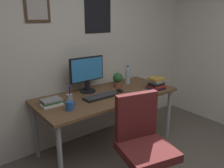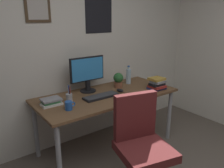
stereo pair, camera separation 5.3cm
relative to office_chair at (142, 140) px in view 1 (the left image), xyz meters
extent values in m
cube|color=silver|center=(-0.12, 1.25, 0.77)|extent=(4.40, 0.08, 2.60)
cube|color=#4C3823|center=(-0.44, 1.21, 1.21)|extent=(0.28, 0.02, 0.34)
cube|color=beige|center=(-0.44, 1.19, 1.21)|extent=(0.22, 0.00, 0.28)
cube|color=black|center=(0.35, 1.21, 1.17)|extent=(0.40, 0.01, 0.56)
cube|color=brown|center=(0.17, 0.78, 0.18)|extent=(1.71, 0.77, 0.03)
cylinder|color=#9EA0A5|center=(-0.62, 0.46, -0.18)|extent=(0.05, 0.05, 0.70)
cylinder|color=#9EA0A5|center=(0.97, 0.46, -0.18)|extent=(0.05, 0.05, 0.70)
cylinder|color=#9EA0A5|center=(-0.62, 1.11, -0.18)|extent=(0.05, 0.05, 0.70)
cylinder|color=#9EA0A5|center=(0.97, 1.11, -0.18)|extent=(0.05, 0.05, 0.70)
cube|color=#591E1E|center=(-0.02, -0.08, -0.07)|extent=(0.56, 0.56, 0.08)
cube|color=#591E1E|center=(0.03, 0.12, 0.20)|extent=(0.42, 0.17, 0.45)
cylinder|color=black|center=(0.04, 1.01, 0.21)|extent=(0.20, 0.20, 0.01)
cube|color=black|center=(0.04, 1.01, 0.27)|extent=(0.05, 0.04, 0.12)
cube|color=black|center=(0.04, 1.02, 0.48)|extent=(0.46, 0.02, 0.30)
cube|color=#338CD8|center=(0.04, 1.00, 0.48)|extent=(0.43, 0.00, 0.27)
cube|color=black|center=(0.05, 0.73, 0.21)|extent=(0.43, 0.15, 0.02)
cube|color=#38383A|center=(0.05, 0.73, 0.22)|extent=(0.41, 0.13, 0.00)
ellipsoid|color=black|center=(0.35, 0.75, 0.22)|extent=(0.06, 0.11, 0.04)
cylinder|color=silver|center=(0.67, 0.97, 0.30)|extent=(0.07, 0.07, 0.20)
cylinder|color=silver|center=(0.67, 0.97, 0.42)|extent=(0.03, 0.03, 0.04)
cylinder|color=#2659B2|center=(0.67, 0.97, 0.44)|extent=(0.03, 0.03, 0.01)
cylinder|color=#2659B2|center=(-0.41, 0.62, 0.24)|extent=(0.07, 0.07, 0.09)
torus|color=#2659B2|center=(-0.37, 0.62, 0.25)|extent=(0.05, 0.01, 0.05)
cylinder|color=brown|center=(0.45, 0.91, 0.24)|extent=(0.11, 0.11, 0.07)
sphere|color=#2D6B33|center=(0.45, 0.91, 0.33)|extent=(0.13, 0.13, 0.13)
ellipsoid|color=#287A38|center=(0.42, 0.94, 0.32)|extent=(0.07, 0.08, 0.02)
ellipsoid|color=#287A38|center=(0.48, 0.94, 0.34)|extent=(0.07, 0.08, 0.02)
ellipsoid|color=#287A38|center=(0.42, 0.88, 0.35)|extent=(0.08, 0.07, 0.02)
cylinder|color=#9EA0A5|center=(-0.31, 0.82, 0.25)|extent=(0.07, 0.07, 0.09)
cylinder|color=#263FBF|center=(-0.31, 0.83, 0.32)|extent=(0.01, 0.01, 0.13)
cylinder|color=red|center=(-0.30, 0.81, 0.32)|extent=(0.01, 0.01, 0.13)
cylinder|color=black|center=(-0.31, 0.81, 0.32)|extent=(0.01, 0.01, 0.13)
cylinder|color=#9EA0A5|center=(-0.30, 0.82, 0.33)|extent=(0.01, 0.03, 0.14)
cylinder|color=#9EA0A5|center=(-0.32, 0.82, 0.33)|extent=(0.01, 0.02, 0.14)
cube|color=navy|center=(0.80, 0.56, 0.21)|extent=(0.21, 0.16, 0.03)
cube|color=#B22D28|center=(0.79, 0.54, 0.24)|extent=(0.18, 0.17, 0.03)
cube|color=black|center=(0.78, 0.54, 0.27)|extent=(0.19, 0.12, 0.03)
cube|color=gray|center=(0.80, 0.54, 0.30)|extent=(0.16, 0.14, 0.03)
cube|color=gold|center=(0.80, 0.57, 0.33)|extent=(0.18, 0.16, 0.03)
cube|color=silver|center=(-0.51, 0.84, 0.21)|extent=(0.21, 0.13, 0.02)
cube|color=#33723F|center=(-0.51, 0.86, 0.23)|extent=(0.17, 0.14, 0.02)
cube|color=gray|center=(-0.50, 0.86, 0.26)|extent=(0.20, 0.15, 0.02)
camera|label=1|loc=(-1.36, -1.29, 1.11)|focal=36.19mm
camera|label=2|loc=(-1.31, -1.33, 1.11)|focal=36.19mm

